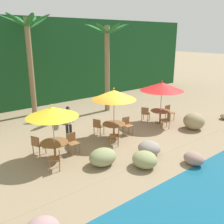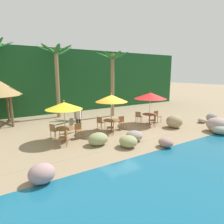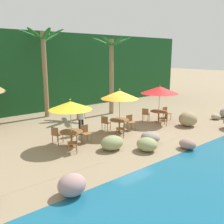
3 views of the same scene
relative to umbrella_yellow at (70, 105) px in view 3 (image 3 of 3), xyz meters
name	(u,v)px [view 3 (image 3 of 3)]	position (x,y,z in m)	size (l,w,h in m)	color
ground_plane	(126,131)	(3.64, 0.14, -2.00)	(120.00, 120.00, 0.00)	#937F60
terrace_deck	(126,131)	(3.64, 0.14, -2.00)	(18.00, 5.20, 0.01)	#937F60
foliage_backdrop	(52,71)	(3.64, 9.14, 1.00)	(28.00, 2.40, 6.00)	#194C23
rock_seawall	(190,131)	(5.47, -2.87, -1.64)	(17.74, 3.66, 0.93)	#A89087
umbrella_yellow	(70,105)	(0.00, 0.00, 0.00)	(2.02, 2.02, 2.31)	silver
dining_table_yellow	(71,134)	(0.00, 0.00, -1.39)	(1.10, 1.10, 0.74)	brown
chair_yellow_seaward	(85,132)	(0.85, 0.08, -1.49)	(0.43, 0.43, 0.87)	olive
chair_yellow_inland	(56,134)	(-0.41, 0.75, -1.49)	(0.56, 0.55, 0.87)	olive
chair_yellow_left	(74,142)	(-0.32, -0.79, -1.49)	(0.57, 0.57, 0.87)	olive
umbrella_orange	(120,95)	(3.24, 0.22, 0.16)	(2.08, 2.08, 2.50)	silver
dining_table_orange	(119,122)	(3.24, 0.22, -1.39)	(1.10, 1.10, 0.74)	brown
chair_orange_seaward	(130,121)	(4.09, 0.23, -1.49)	(0.46, 0.47, 0.87)	olive
chair_orange_inland	(105,122)	(2.82, 0.97, -1.49)	(0.56, 0.55, 0.87)	olive
chair_orange_left	(122,128)	(2.78, -0.50, -1.49)	(0.60, 0.59, 0.87)	olive
umbrella_red	(160,90)	(6.67, 0.28, 0.12)	(2.40, 2.40, 2.46)	silver
dining_table_red	(159,113)	(6.67, 0.28, -1.39)	(1.10, 1.10, 0.74)	brown
chair_red_seaward	(166,112)	(7.52, 0.36, -1.49)	(0.43, 0.43, 0.87)	olive
chair_red_inland	(146,114)	(6.20, 0.99, -1.49)	(0.57, 0.57, 0.87)	olive
chair_red_left	(164,118)	(6.30, -0.49, -1.49)	(0.58, 0.58, 0.87)	olive
palm_tree_second	(44,57)	(1.76, 6.33, 2.13)	(3.06, 3.19, 6.01)	olive
palm_tree_third	(111,62)	(5.91, 4.20, 1.79)	(2.75, 2.78, 5.52)	olive
waiter_in_white	(81,117)	(1.36, 1.26, -1.02)	(0.52, 0.38, 1.70)	#232328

